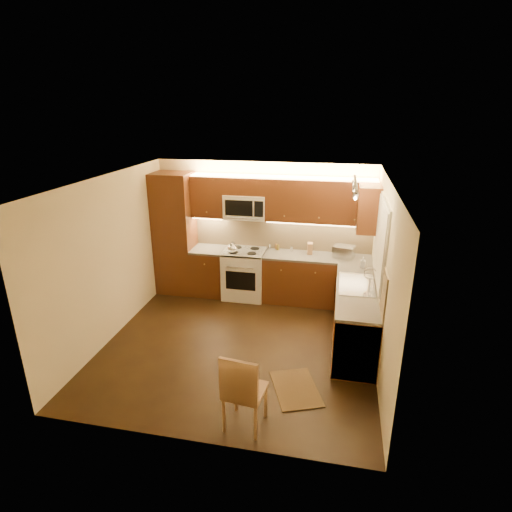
% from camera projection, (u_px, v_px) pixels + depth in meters
% --- Properties ---
extents(floor, '(4.00, 4.00, 0.01)m').
position_uv_depth(floor, '(239.00, 344.00, 6.36)').
color(floor, black).
rests_on(floor, ground).
extents(ceiling, '(4.00, 4.00, 0.01)m').
position_uv_depth(ceiling, '(237.00, 181.00, 5.50)').
color(ceiling, beige).
rests_on(ceiling, ground).
extents(wall_back, '(4.00, 0.01, 2.50)m').
position_uv_depth(wall_back, '(264.00, 229.00, 7.77)').
color(wall_back, beige).
rests_on(wall_back, ground).
extents(wall_front, '(4.00, 0.01, 2.50)m').
position_uv_depth(wall_front, '(189.00, 342.00, 4.09)').
color(wall_front, beige).
rests_on(wall_front, ground).
extents(wall_left, '(0.01, 4.00, 2.50)m').
position_uv_depth(wall_left, '(111.00, 258.00, 6.31)').
color(wall_left, beige).
rests_on(wall_left, ground).
extents(wall_right, '(0.01, 4.00, 2.50)m').
position_uv_depth(wall_right, '(383.00, 279.00, 5.55)').
color(wall_right, beige).
rests_on(wall_right, ground).
extents(pantry, '(0.70, 0.60, 2.30)m').
position_uv_depth(pantry, '(175.00, 234.00, 7.84)').
color(pantry, '#4C2C10').
rests_on(pantry, floor).
extents(base_cab_back_left, '(0.62, 0.60, 0.86)m').
position_uv_depth(base_cab_back_left, '(210.00, 272.00, 7.96)').
color(base_cab_back_left, '#4C2C10').
rests_on(base_cab_back_left, floor).
extents(counter_back_left, '(0.62, 0.60, 0.04)m').
position_uv_depth(counter_back_left, '(209.00, 250.00, 7.81)').
color(counter_back_left, '#373532').
rests_on(counter_back_left, base_cab_back_left).
extents(base_cab_back_right, '(1.92, 0.60, 0.86)m').
position_uv_depth(base_cab_back_right, '(316.00, 280.00, 7.58)').
color(base_cab_back_right, '#4C2C10').
rests_on(base_cab_back_right, floor).
extents(counter_back_right, '(1.92, 0.60, 0.04)m').
position_uv_depth(counter_back_right, '(317.00, 257.00, 7.42)').
color(counter_back_right, '#373532').
rests_on(counter_back_right, base_cab_back_right).
extents(base_cab_right, '(0.60, 2.00, 0.86)m').
position_uv_depth(base_cab_right, '(354.00, 317.00, 6.26)').
color(base_cab_right, '#4C2C10').
rests_on(base_cab_right, floor).
extents(counter_right, '(0.60, 2.00, 0.04)m').
position_uv_depth(counter_right, '(357.00, 290.00, 6.10)').
color(counter_right, '#373532').
rests_on(counter_right, base_cab_right).
extents(dishwasher, '(0.58, 0.60, 0.84)m').
position_uv_depth(dishwasher, '(355.00, 342.00, 5.62)').
color(dishwasher, silver).
rests_on(dishwasher, floor).
extents(backsplash_back, '(3.30, 0.02, 0.60)m').
position_uv_depth(backsplash_back, '(282.00, 233.00, 7.71)').
color(backsplash_back, tan).
rests_on(backsplash_back, wall_back).
extents(backsplash_right, '(0.02, 2.00, 0.60)m').
position_uv_depth(backsplash_right, '(380.00, 272.00, 5.94)').
color(backsplash_right, tan).
rests_on(backsplash_right, wall_right).
extents(upper_cab_back_left, '(0.62, 0.35, 0.75)m').
position_uv_depth(upper_cab_back_left, '(209.00, 196.00, 7.58)').
color(upper_cab_back_left, '#4C2C10').
rests_on(upper_cab_back_left, wall_back).
extents(upper_cab_back_right, '(1.92, 0.35, 0.75)m').
position_uv_depth(upper_cab_back_right, '(321.00, 201.00, 7.20)').
color(upper_cab_back_right, '#4C2C10').
rests_on(upper_cab_back_right, wall_back).
extents(upper_cab_bridge, '(0.76, 0.35, 0.31)m').
position_uv_depth(upper_cab_bridge, '(246.00, 186.00, 7.37)').
color(upper_cab_bridge, '#4C2C10').
rests_on(upper_cab_bridge, wall_back).
extents(upper_cab_right_corner, '(0.35, 0.50, 0.75)m').
position_uv_depth(upper_cab_right_corner, '(369.00, 209.00, 6.66)').
color(upper_cab_right_corner, '#4C2C10').
rests_on(upper_cab_right_corner, wall_right).
extents(stove, '(0.76, 0.65, 0.92)m').
position_uv_depth(stove, '(245.00, 274.00, 7.80)').
color(stove, silver).
rests_on(stove, floor).
extents(microwave, '(0.76, 0.38, 0.44)m').
position_uv_depth(microwave, '(246.00, 206.00, 7.49)').
color(microwave, silver).
rests_on(microwave, wall_back).
extents(window_frame, '(0.03, 1.44, 1.24)m').
position_uv_depth(window_frame, '(381.00, 242.00, 5.94)').
color(window_frame, silver).
rests_on(window_frame, wall_right).
extents(window_blinds, '(0.02, 1.36, 1.16)m').
position_uv_depth(window_blinds, '(380.00, 242.00, 5.94)').
color(window_blinds, silver).
rests_on(window_blinds, wall_right).
extents(sink, '(0.52, 0.86, 0.15)m').
position_uv_depth(sink, '(357.00, 280.00, 6.21)').
color(sink, silver).
rests_on(sink, counter_right).
extents(faucet, '(0.20, 0.04, 0.30)m').
position_uv_depth(faucet, '(370.00, 277.00, 6.15)').
color(faucet, silver).
rests_on(faucet, counter_right).
extents(track_light_bar, '(0.04, 1.20, 0.03)m').
position_uv_depth(track_light_bar, '(355.00, 183.00, 5.59)').
color(track_light_bar, silver).
rests_on(track_light_bar, ceiling).
extents(kettle, '(0.24, 0.24, 0.21)m').
position_uv_depth(kettle, '(232.00, 247.00, 7.49)').
color(kettle, silver).
rests_on(kettle, stove).
extents(toaster_oven, '(0.41, 0.35, 0.21)m').
position_uv_depth(toaster_oven, '(344.00, 252.00, 7.32)').
color(toaster_oven, silver).
rests_on(toaster_oven, counter_back_right).
extents(knife_block, '(0.11, 0.16, 0.20)m').
position_uv_depth(knife_block, '(310.00, 248.00, 7.51)').
color(knife_block, olive).
rests_on(knife_block, counter_back_right).
extents(spice_jar_a, '(0.05, 0.05, 0.09)m').
position_uv_depth(spice_jar_a, '(270.00, 247.00, 7.76)').
color(spice_jar_a, silver).
rests_on(spice_jar_a, counter_back_right).
extents(spice_jar_b, '(0.05, 0.05, 0.11)m').
position_uv_depth(spice_jar_b, '(278.00, 247.00, 7.71)').
color(spice_jar_b, brown).
rests_on(spice_jar_b, counter_back_right).
extents(spice_jar_c, '(0.05, 0.05, 0.10)m').
position_uv_depth(spice_jar_c, '(292.00, 249.00, 7.63)').
color(spice_jar_c, silver).
rests_on(spice_jar_c, counter_back_right).
extents(spice_jar_d, '(0.05, 0.05, 0.10)m').
position_uv_depth(spice_jar_d, '(276.00, 246.00, 7.77)').
color(spice_jar_d, olive).
rests_on(spice_jar_d, counter_back_right).
extents(soap_bottle, '(0.08, 0.09, 0.18)m').
position_uv_depth(soap_bottle, '(363.00, 262.00, 6.88)').
color(soap_bottle, silver).
rests_on(soap_bottle, counter_right).
extents(rug, '(0.79, 0.94, 0.01)m').
position_uv_depth(rug, '(296.00, 389.00, 5.35)').
color(rug, black).
rests_on(rug, floor).
extents(dining_chair, '(0.48, 0.48, 0.98)m').
position_uv_depth(dining_chair, '(245.00, 389.00, 4.60)').
color(dining_chair, olive).
rests_on(dining_chair, floor).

